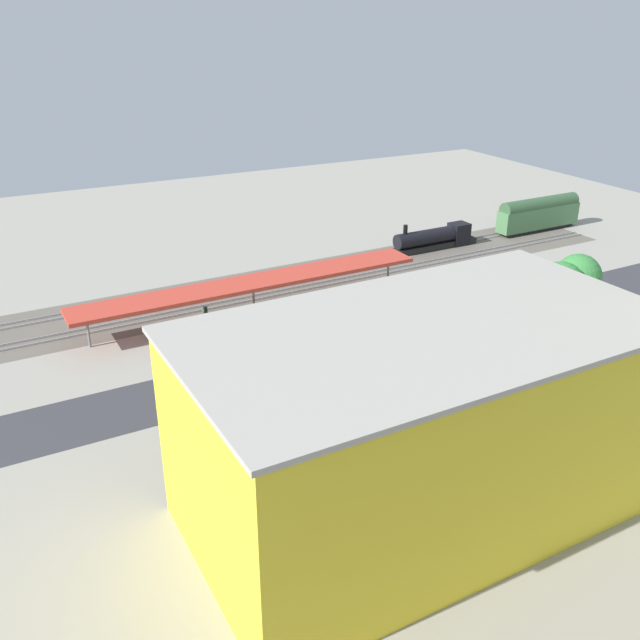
{
  "coord_description": "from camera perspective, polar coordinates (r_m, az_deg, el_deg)",
  "views": [
    {
      "loc": [
        36.01,
        64.0,
        35.48
      ],
      "look_at": [
        4.06,
        2.99,
        4.69
      ],
      "focal_mm": 38.55,
      "sensor_mm": 36.0,
      "label": 1
    }
  ],
  "objects": [
    {
      "name": "track_rails",
      "position": [
        97.99,
        -4.14,
        2.91
      ],
      "size": [
        116.82,
        10.19,
        0.12
      ],
      "color": "#9E9EA8",
      "rests_on": "ground"
    },
    {
      "name": "street_tree_2",
      "position": [
        81.14,
        13.95,
        1.71
      ],
      "size": [
        6.11,
        6.11,
        8.63
      ],
      "color": "brown",
      "rests_on": "ground"
    },
    {
      "name": "street_tree_1",
      "position": [
        72.9,
        4.29,
        -0.82
      ],
      "size": [
        6.12,
        6.12,
        7.93
      ],
      "color": "brown",
      "rests_on": "ground"
    },
    {
      "name": "traffic_light",
      "position": [
        74.8,
        -9.39,
        -0.6
      ],
      "size": [
        0.5,
        0.36,
        7.07
      ],
      "color": "#333333",
      "rests_on": "ground"
    },
    {
      "name": "construction_roof_slab",
      "position": [
        48.34,
        9.01,
        -0.64
      ],
      "size": [
        35.47,
        19.63,
        0.4
      ],
      "primitive_type": "cube",
      "rotation": [
        0.0,
        0.0,
        0.02
      ],
      "color": "#ADA89E",
      "rests_on": "construction_building"
    },
    {
      "name": "street_tree_0",
      "position": [
        79.53,
        12.06,
        1.11
      ],
      "size": [
        5.51,
        5.51,
        7.92
      ],
      "color": "brown",
      "rests_on": "ground"
    },
    {
      "name": "street_tree_3",
      "position": [
        87.75,
        19.32,
        2.72
      ],
      "size": [
        5.84,
        5.84,
        8.45
      ],
      "color": "brown",
      "rests_on": "ground"
    },
    {
      "name": "construction_building",
      "position": [
        52.08,
        8.45,
        -8.51
      ],
      "size": [
        34.85,
        19.01,
        15.3
      ],
      "primitive_type": "cube",
      "rotation": [
        0.0,
        0.0,
        0.02
      ],
      "color": "yellow",
      "rests_on": "ground"
    },
    {
      "name": "parked_car_0",
      "position": [
        93.5,
        13.75,
        1.58
      ],
      "size": [
        4.8,
        1.85,
        1.74
      ],
      "color": "black",
      "rests_on": "ground"
    },
    {
      "name": "passenger_coach",
      "position": [
        128.95,
        17.7,
        8.45
      ],
      "size": [
        17.16,
        3.17,
        6.01
      ],
      "color": "black",
      "rests_on": "ground"
    },
    {
      "name": "box_truck_1",
      "position": [
        67.03,
        0.73,
        -6.24
      ],
      "size": [
        9.15,
        3.53,
        3.26
      ],
      "color": "black",
      "rests_on": "ground"
    },
    {
      "name": "locomotive",
      "position": [
        115.14,
        9.66,
        6.7
      ],
      "size": [
        15.59,
        2.86,
        4.87
      ],
      "color": "black",
      "rests_on": "ground"
    },
    {
      "name": "parked_car_3",
      "position": [
        81.17,
        0.53,
        -1.26
      ],
      "size": [
        4.36,
        1.78,
        1.64
      ],
      "color": "black",
      "rests_on": "ground"
    },
    {
      "name": "parked_car_2",
      "position": [
        84.49,
        5.58,
        -0.33
      ],
      "size": [
        4.38,
        1.94,
        1.6
      ],
      "color": "black",
      "rests_on": "ground"
    },
    {
      "name": "street_tree_4",
      "position": [
        91.69,
        20.62,
        3.38
      ],
      "size": [
        5.75,
        5.75,
        8.34
      ],
      "color": "brown",
      "rests_on": "ground"
    },
    {
      "name": "street_asphalt",
      "position": [
        79.04,
        2.7,
        -2.61
      ],
      "size": [
        117.0,
        11.41,
        0.01
      ],
      "primitive_type": "cube",
      "rotation": [
        0.0,
        0.0,
        0.02
      ],
      "color": "#38383D",
      "rests_on": "ground"
    },
    {
      "name": "rail_bed",
      "position": [
        98.05,
        -4.14,
        2.81
      ],
      "size": [
        117.11,
        16.62,
        0.01
      ],
      "primitive_type": "cube",
      "rotation": [
        0.0,
        0.0,
        0.02
      ],
      "color": "#665E54",
      "rests_on": "ground"
    },
    {
      "name": "ground_plane",
      "position": [
        81.56,
        1.56,
        -1.71
      ],
      "size": [
        186.95,
        186.95,
        0.0
      ],
      "primitive_type": "plane",
      "color": "#9E998C",
      "rests_on": "ground"
    },
    {
      "name": "box_truck_0",
      "position": [
        63.85,
        -3.77,
        -7.93
      ],
      "size": [
        9.71,
        3.3,
        3.43
      ],
      "color": "black",
      "rests_on": "ground"
    },
    {
      "name": "parked_car_1",
      "position": [
        88.83,
        9.72,
        0.69
      ],
      "size": [
        4.49,
        1.84,
        1.59
      ],
      "color": "black",
      "rests_on": "ground"
    },
    {
      "name": "platform_canopy_near",
      "position": [
        87.91,
        -5.59,
        3.08
      ],
      "size": [
        46.3,
        6.21,
        4.4
      ],
      "color": "#C63D2D",
      "rests_on": "ground"
    }
  ]
}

